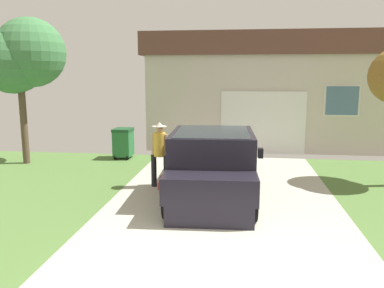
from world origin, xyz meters
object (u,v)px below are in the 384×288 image
person_with_hat (160,150)px  wheeled_trash_bin (123,142)px  handbag (166,185)px  pickup_truck (212,165)px  neighbor_tree (22,57)px  house_with_garage (280,89)px

person_with_hat → wheeled_trash_bin: (-1.98, 3.28, -0.40)m
handbag → person_with_hat: bearing=131.3°
pickup_truck → person_with_hat: person_with_hat is taller
person_with_hat → neighbor_tree: neighbor_tree is taller
house_with_garage → handbag: bearing=-113.2°
person_with_hat → handbag: bearing=-38.4°
neighbor_tree → wheeled_trash_bin: neighbor_tree is taller
person_with_hat → house_with_garage: size_ratio=0.15×
pickup_truck → neighbor_tree: (-6.25, 2.73, 2.70)m
pickup_truck → handbag: pickup_truck is taller
handbag → house_with_garage: 9.29m
handbag → pickup_truck: bearing=-12.6°
house_with_garage → neighbor_tree: bearing=-145.7°
handbag → house_with_garage: house_with_garage is taller
pickup_truck → neighbor_tree: neighbor_tree is taller
pickup_truck → handbag: 1.37m
house_with_garage → wheeled_trash_bin: bearing=-139.8°
neighbor_tree → wheeled_trash_bin: bearing=19.5°
person_with_hat → handbag: size_ratio=4.11×
neighbor_tree → wheeled_trash_bin: 4.19m
person_with_hat → handbag: person_with_hat is taller
wheeled_trash_bin → house_with_garage: bearing=40.2°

